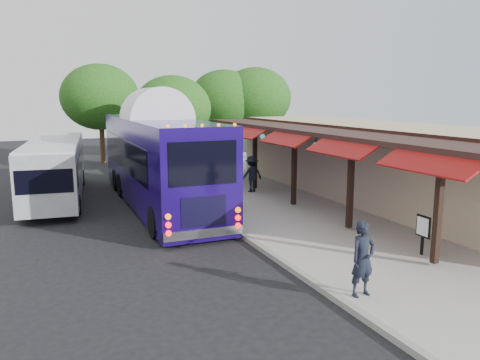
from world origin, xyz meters
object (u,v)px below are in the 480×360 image
city_bus (56,167)px  ped_b (234,191)px  coach_bus (158,156)px  ped_d (252,174)px  sign_board (423,228)px  ped_a (363,259)px  ped_c (178,167)px

city_bus → ped_b: city_bus is taller
coach_bus → ped_d: bearing=6.0°
city_bus → coach_bus: bearing=-32.8°
city_bus → sign_board: (9.76, -13.64, -0.59)m
city_bus → sign_board: city_bus is taller
coach_bus → ped_d: coach_bus is taller
city_bus → ped_d: (9.03, -2.92, -0.50)m
ped_a → ped_c: (0.00, 16.03, 0.03)m
coach_bus → ped_b: bearing=-42.3°
city_bus → ped_d: bearing=-11.7°
ped_c → sign_board: ped_c is taller
ped_b → ped_c: (-0.61, 6.55, 0.18)m
ped_b → city_bus: bearing=-38.8°
ped_b → sign_board: ped_b is taller
ped_c → sign_board: bearing=77.5°
coach_bus → ped_b: coach_bus is taller
city_bus → ped_d: 9.50m
city_bus → ped_a: 16.55m
city_bus → ped_c: size_ratio=5.65×
ped_a → ped_c: ped_c is taller
ped_c → ped_d: 4.58m
ped_c → ped_b: bearing=69.0°
coach_bus → city_bus: 5.42m
ped_b → ped_d: ped_d is taller
ped_b → sign_board: (2.93, -7.79, 0.05)m
coach_bus → ped_a: (2.05, -11.95, -1.19)m
ped_d → sign_board: bearing=85.8°
city_bus → ped_c: (6.23, 0.70, -0.46)m
city_bus → ped_b: size_ratio=6.96×
city_bus → ped_b: 9.02m
coach_bus → ped_d: (4.85, 0.46, -1.20)m
ped_c → coach_bus: bearing=37.0°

